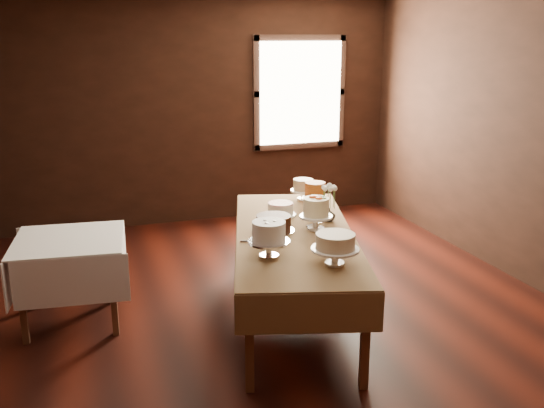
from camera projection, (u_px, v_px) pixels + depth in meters
The scene contains 19 objects.
floor at pixel (279, 317), 5.19m from camera, with size 5.00×6.00×0.01m, color black.
wall_back at pixel (201, 112), 7.55m from camera, with size 5.00×0.02×2.80m, color black.
wall_right at pixel (536, 139), 5.57m from camera, with size 0.02×6.00×2.80m, color black.
window at pixel (300, 93), 7.84m from camera, with size 1.10×0.05×1.30m, color #FFEABF.
display_table at pixel (294, 238), 5.03m from camera, with size 1.58×2.61×0.76m.
side_table at pixel (69, 248), 4.96m from camera, with size 0.95×0.95×0.72m.
cake_speckled at pixel (303, 190), 5.96m from camera, with size 0.25×0.25×0.22m.
cake_lattice at pixel (280, 210), 5.46m from camera, with size 0.31×0.31×0.11m.
cake_caramel at pixel (315, 199), 5.56m from camera, with size 0.25×0.25×0.29m.
cake_chocolate at pixel (274, 224), 5.01m from camera, with size 0.41×0.41×0.14m.
cake_flowers at pixel (316, 215), 5.04m from camera, with size 0.30×0.30×0.28m.
cake_swirl at pixel (269, 241), 4.42m from camera, with size 0.31×0.31×0.28m.
cake_cream at pixel (335, 250), 4.28m from camera, with size 0.34×0.34×0.24m.
cake_server_b at pixel (333, 248), 4.63m from camera, with size 0.24×0.03×0.01m, color silver.
cake_server_c at pixel (281, 222), 5.28m from camera, with size 0.24×0.03×0.01m, color silver.
cake_server_d at pixel (320, 222), 5.25m from camera, with size 0.24×0.03×0.01m, color silver.
cake_server_e at pixel (261, 241), 4.78m from camera, with size 0.24×0.03×0.01m, color silver.
flower_vase at pixel (329, 215), 5.29m from camera, with size 0.11×0.11×0.12m, color #2D2823.
flower_bouquet at pixel (329, 195), 5.24m from camera, with size 0.14×0.14×0.20m, color white, non-canonical shape.
Camera 1 is at (-1.56, -4.47, 2.33)m, focal length 40.04 mm.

